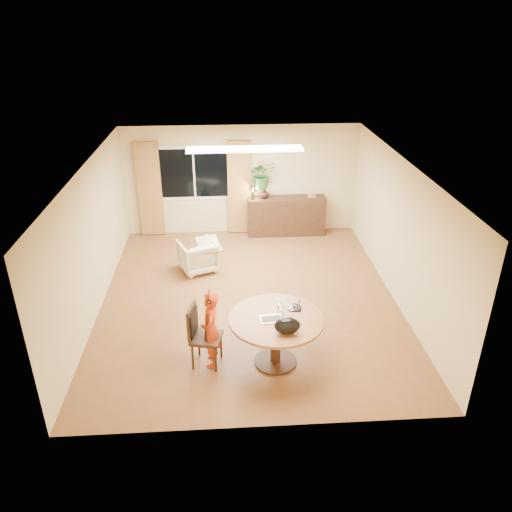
{
  "coord_description": "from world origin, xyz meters",
  "views": [
    {
      "loc": [
        -0.41,
        -8.12,
        4.93
      ],
      "look_at": [
        0.12,
        -0.2,
        1.0
      ],
      "focal_mm": 35.0,
      "sensor_mm": 36.0,
      "label": 1
    }
  ],
  "objects_px": {
    "dining_chair": "(206,336)",
    "child": "(211,329)",
    "armchair": "(198,256)",
    "sideboard": "(286,216)",
    "dining_table": "(276,328)"
  },
  "relations": [
    {
      "from": "dining_table",
      "to": "dining_chair",
      "type": "xyz_separation_m",
      "value": [
        -1.05,
        0.05,
        -0.14
      ]
    },
    {
      "from": "dining_table",
      "to": "armchair",
      "type": "height_order",
      "value": "dining_table"
    },
    {
      "from": "dining_chair",
      "to": "child",
      "type": "distance_m",
      "value": 0.14
    },
    {
      "from": "child",
      "to": "armchair",
      "type": "height_order",
      "value": "child"
    },
    {
      "from": "child",
      "to": "sideboard",
      "type": "relative_size",
      "value": 0.68
    },
    {
      "from": "armchair",
      "to": "sideboard",
      "type": "relative_size",
      "value": 0.39
    },
    {
      "from": "dining_table",
      "to": "dining_chair",
      "type": "bearing_deg",
      "value": 177.29
    },
    {
      "from": "armchair",
      "to": "sideboard",
      "type": "height_order",
      "value": "sideboard"
    },
    {
      "from": "child",
      "to": "sideboard",
      "type": "height_order",
      "value": "child"
    },
    {
      "from": "child",
      "to": "sideboard",
      "type": "distance_m",
      "value": 5.19
    },
    {
      "from": "dining_table",
      "to": "sideboard",
      "type": "distance_m",
      "value": 5.0
    },
    {
      "from": "dining_table",
      "to": "armchair",
      "type": "bearing_deg",
      "value": 112.43
    },
    {
      "from": "dining_chair",
      "to": "armchair",
      "type": "height_order",
      "value": "dining_chair"
    },
    {
      "from": "dining_chair",
      "to": "child",
      "type": "xyz_separation_m",
      "value": [
        0.07,
        -0.0,
        0.12
      ]
    },
    {
      "from": "dining_table",
      "to": "sideboard",
      "type": "bearing_deg",
      "value": 81.29
    }
  ]
}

